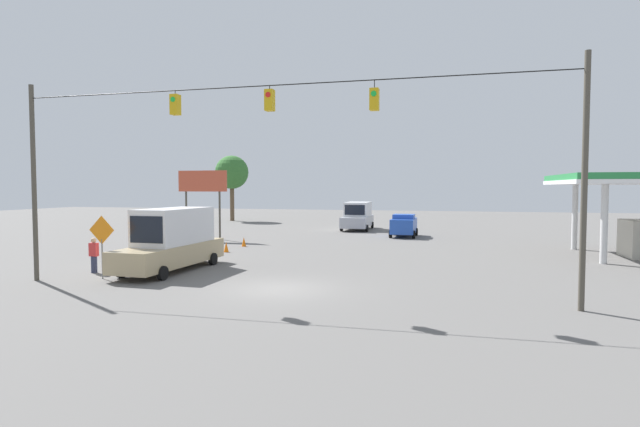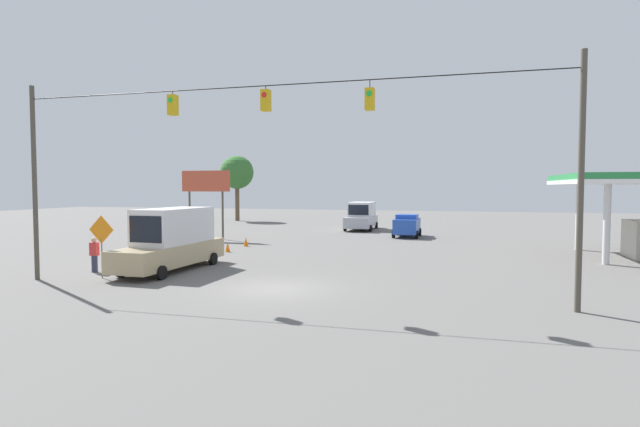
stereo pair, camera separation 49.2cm
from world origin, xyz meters
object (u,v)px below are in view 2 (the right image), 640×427
(traffic_cone_third, at_px, (204,252))
(roadside_billboard, at_px, (206,188))
(traffic_cone_fourth, at_px, (228,247))
(pedestrian, at_px, (94,255))
(box_truck_silver_withflow_deep, at_px, (362,216))
(traffic_cone_nearest, at_px, (144,268))
(traffic_cone_second, at_px, (175,259))
(box_truck_tan_parked_shoulder, at_px, (172,240))
(overhead_signal_span, at_px, (266,157))
(sedan_blue_oncoming_deep, at_px, (407,225))
(work_zone_sign, at_px, (101,234))
(tree_horizon_left, at_px, (237,173))
(traffic_cone_fifth, at_px, (246,242))

(traffic_cone_third, relative_size, roadside_billboard, 0.12)
(traffic_cone_fourth, xyz_separation_m, pedestrian, (2.86, 8.65, 0.53))
(box_truck_silver_withflow_deep, bearing_deg, traffic_cone_nearest, 79.06)
(box_truck_silver_withflow_deep, relative_size, traffic_cone_second, 9.47)
(box_truck_tan_parked_shoulder, bearing_deg, overhead_signal_span, 149.19)
(box_truck_tan_parked_shoulder, bearing_deg, traffic_cone_third, -82.19)
(traffic_cone_nearest, xyz_separation_m, traffic_cone_second, (0.10, -2.81, 0.00))
(overhead_signal_span, distance_m, pedestrian, 11.03)
(box_truck_tan_parked_shoulder, relative_size, box_truck_silver_withflow_deep, 1.16)
(traffic_cone_second, height_order, pedestrian, pedestrian)
(sedan_blue_oncoming_deep, relative_size, work_zone_sign, 1.37)
(traffic_cone_nearest, height_order, tree_horizon_left, tree_horizon_left)
(traffic_cone_second, distance_m, work_zone_sign, 4.63)
(tree_horizon_left, bearing_deg, traffic_cone_third, 111.42)
(traffic_cone_fifth, relative_size, work_zone_sign, 0.23)
(overhead_signal_span, distance_m, traffic_cone_fifth, 16.53)
(traffic_cone_fourth, distance_m, pedestrian, 9.13)
(tree_horizon_left, bearing_deg, work_zone_sign, 105.87)
(traffic_cone_second, xyz_separation_m, roadside_billboard, (4.93, -12.62, 3.77))
(traffic_cone_third, relative_size, pedestrian, 0.38)
(traffic_cone_second, relative_size, traffic_cone_third, 1.00)
(roadside_billboard, bearing_deg, overhead_signal_span, 124.29)
(roadside_billboard, bearing_deg, traffic_cone_second, 111.34)
(pedestrian, bearing_deg, work_zone_sign, 139.08)
(roadside_billboard, bearing_deg, tree_horizon_left, -71.65)
(traffic_cone_second, bearing_deg, box_truck_tan_parked_shoulder, 117.51)
(box_truck_tan_parked_shoulder, bearing_deg, pedestrian, 25.86)
(roadside_billboard, bearing_deg, sedan_blue_oncoming_deep, -158.74)
(box_truck_tan_parked_shoulder, bearing_deg, traffic_cone_second, -62.49)
(traffic_cone_second, xyz_separation_m, traffic_cone_fourth, (-0.26, -5.75, 0.00))
(traffic_cone_fifth, xyz_separation_m, work_zone_sign, (1.28, 13.03, 1.66))
(traffic_cone_third, bearing_deg, traffic_cone_second, 88.35)
(box_truck_silver_withflow_deep, distance_m, tree_horizon_left, 19.88)
(traffic_cone_nearest, height_order, traffic_cone_fifth, same)
(traffic_cone_nearest, relative_size, traffic_cone_fourth, 1.00)
(box_truck_tan_parked_shoulder, xyz_separation_m, roadside_billboard, (5.62, -13.94, 2.59))
(box_truck_tan_parked_shoulder, relative_size, work_zone_sign, 2.51)
(tree_horizon_left, bearing_deg, pedestrian, 104.26)
(traffic_cone_fifth, distance_m, work_zone_sign, 13.20)
(box_truck_silver_withflow_deep, relative_size, roadside_billboard, 1.14)
(box_truck_tan_parked_shoulder, height_order, traffic_cone_third, box_truck_tan_parked_shoulder)
(box_truck_silver_withflow_deep, relative_size, traffic_cone_nearest, 9.47)
(box_truck_tan_parked_shoulder, relative_size, tree_horizon_left, 0.89)
(work_zone_sign, bearing_deg, pedestrian, -40.92)
(overhead_signal_span, bearing_deg, pedestrian, -13.25)
(overhead_signal_span, distance_m, traffic_cone_nearest, 9.01)
(traffic_cone_fourth, bearing_deg, work_zone_sign, 81.93)
(traffic_cone_second, bearing_deg, overhead_signal_span, 144.20)
(box_truck_silver_withflow_deep, bearing_deg, tree_horizon_left, -27.15)
(traffic_cone_fifth, height_order, tree_horizon_left, tree_horizon_left)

